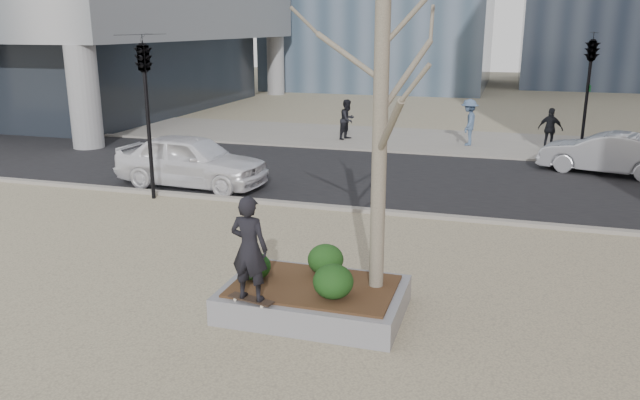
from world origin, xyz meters
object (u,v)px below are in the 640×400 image
(skateboarder, at_px, (249,248))
(police_car, at_px, (191,160))
(skateboard, at_px, (251,301))
(planter, at_px, (314,299))

(skateboarder, bearing_deg, police_car, -51.48)
(skateboard, relative_size, police_car, 0.17)
(skateboard, bearing_deg, skateboarder, 0.00)
(skateboarder, bearing_deg, skateboard, -0.00)
(planter, relative_size, skateboard, 3.85)
(planter, bearing_deg, skateboard, -131.35)
(planter, xyz_separation_m, skateboarder, (-0.77, -0.88, 1.15))
(planter, bearing_deg, police_car, 130.52)
(planter, xyz_separation_m, skateboard, (-0.77, -0.88, 0.26))
(planter, bearing_deg, skateboarder, -131.35)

